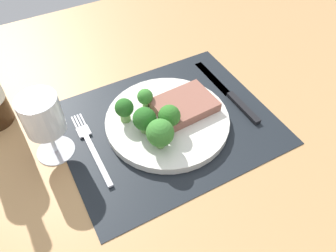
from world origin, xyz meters
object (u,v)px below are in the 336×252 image
Objects in this scene: knife at (231,95)px; fork at (91,147)px; plate at (167,121)px; steak at (185,105)px; wine_glass at (43,118)px.

fork is at bearing -178.77° from knife.
plate reaches higher than knife.
steak is 11.95cm from knife.
plate is at bearing -2.43° from fork.
fork is 10.81cm from wine_glass.
steak is 0.62× the size of fork.
wine_glass reaches higher than fork.
plate is 15.75cm from fork.
wine_glass is at bearing 158.67° from fork.
plate is 2.09× the size of steak.
plate is at bearing -175.27° from knife.
wine_glass reaches higher than knife.
wine_glass is (-26.17, 3.44, 6.12)cm from steak.
fork is 31.77cm from knife.
steak is at bearing -7.48° from wine_glass.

